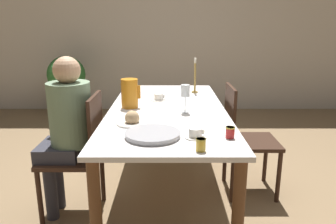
# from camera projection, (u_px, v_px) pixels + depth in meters

# --- Properties ---
(ground_plane) EXTENTS (20.00, 20.00, 0.00)m
(ground_plane) POSITION_uv_depth(u_px,v_px,m) (168.00, 195.00, 2.78)
(ground_plane) COLOR #7F6647
(wall_back) EXTENTS (10.00, 0.06, 2.60)m
(wall_back) POSITION_uv_depth(u_px,v_px,m) (169.00, 30.00, 5.25)
(wall_back) COLOR beige
(wall_back) RESTS_ON ground_plane
(dining_table) EXTENTS (0.90, 1.94, 0.77)m
(dining_table) POSITION_uv_depth(u_px,v_px,m) (168.00, 120.00, 2.61)
(dining_table) COLOR silver
(dining_table) RESTS_ON ground_plane
(chair_person_side) EXTENTS (0.42, 0.42, 0.93)m
(chair_person_side) POSITION_uv_depth(u_px,v_px,m) (81.00, 152.00, 2.41)
(chair_person_side) COLOR #331E14
(chair_person_side) RESTS_ON ground_plane
(chair_opposite) EXTENTS (0.42, 0.42, 0.93)m
(chair_opposite) POSITION_uv_depth(u_px,v_px,m) (244.00, 137.00, 2.73)
(chair_opposite) COLOR #331E14
(chair_opposite) RESTS_ON ground_plane
(person_seated) EXTENTS (0.39, 0.41, 1.20)m
(person_seated) POSITION_uv_depth(u_px,v_px,m) (67.00, 124.00, 2.36)
(person_seated) COLOR #33333D
(person_seated) RESTS_ON ground_plane
(red_pitcher) EXTENTS (0.16, 0.13, 0.23)m
(red_pitcher) POSITION_uv_depth(u_px,v_px,m) (131.00, 93.00, 2.58)
(red_pitcher) COLOR orange
(red_pitcher) RESTS_ON dining_table
(wine_glass_water) EXTENTS (0.07, 0.07, 0.21)m
(wine_glass_water) POSITION_uv_depth(u_px,v_px,m) (186.00, 92.00, 2.43)
(wine_glass_water) COLOR white
(wine_glass_water) RESTS_ON dining_table
(teacup_near_person) EXTENTS (0.14, 0.14, 0.06)m
(teacup_near_person) POSITION_uv_depth(u_px,v_px,m) (196.00, 134.00, 1.92)
(teacup_near_person) COLOR silver
(teacup_near_person) RESTS_ON dining_table
(teacup_across) EXTENTS (0.14, 0.14, 0.06)m
(teacup_across) POSITION_uv_depth(u_px,v_px,m) (160.00, 98.00, 2.84)
(teacup_across) COLOR silver
(teacup_across) RESTS_ON dining_table
(serving_tray) EXTENTS (0.33, 0.33, 0.03)m
(serving_tray) POSITION_uv_depth(u_px,v_px,m) (153.00, 134.00, 1.93)
(serving_tray) COLOR #9E9EA3
(serving_tray) RESTS_ON dining_table
(bread_plate) EXTENTS (0.21, 0.21, 0.10)m
(bread_plate) POSITION_uv_depth(u_px,v_px,m) (133.00, 120.00, 2.18)
(bread_plate) COLOR silver
(bread_plate) RESTS_ON dining_table
(jam_jar_amber) EXTENTS (0.06, 0.06, 0.07)m
(jam_jar_amber) POSITION_uv_depth(u_px,v_px,m) (231.00, 132.00, 1.91)
(jam_jar_amber) COLOR #A81E1E
(jam_jar_amber) RESTS_ON dining_table
(jam_jar_red) EXTENTS (0.06, 0.06, 0.07)m
(jam_jar_red) POSITION_uv_depth(u_px,v_px,m) (202.00, 144.00, 1.71)
(jam_jar_red) COLOR gold
(jam_jar_red) RESTS_ON dining_table
(candlestick_tall) EXTENTS (0.06, 0.06, 0.34)m
(candlestick_tall) POSITION_uv_depth(u_px,v_px,m) (196.00, 79.00, 3.12)
(candlestick_tall) COLOR olive
(candlestick_tall) RESTS_ON dining_table
(potted_plant) EXTENTS (0.56, 0.56, 0.95)m
(potted_plant) POSITION_uv_depth(u_px,v_px,m) (68.00, 78.00, 4.87)
(potted_plant) COLOR #A8603D
(potted_plant) RESTS_ON ground_plane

